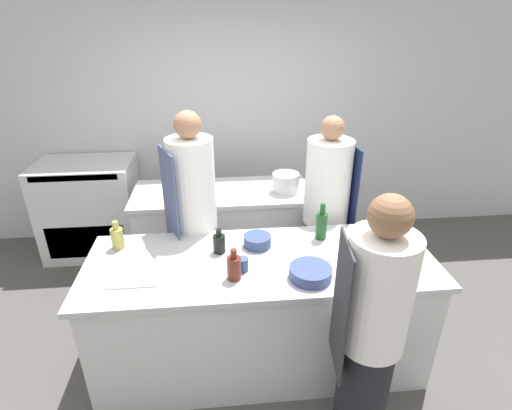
# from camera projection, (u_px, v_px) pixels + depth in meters

# --- Properties ---
(ground_plane) EXTENTS (16.00, 16.00, 0.00)m
(ground_plane) POSITION_uv_depth(u_px,v_px,m) (260.00, 356.00, 3.13)
(ground_plane) COLOR #4C4947
(wall_back) EXTENTS (8.00, 0.06, 2.80)m
(wall_back) POSITION_uv_depth(u_px,v_px,m) (240.00, 116.00, 4.43)
(wall_back) COLOR silver
(wall_back) RESTS_ON ground_plane
(prep_counter) EXTENTS (2.40, 0.87, 0.90)m
(prep_counter) POSITION_uv_depth(u_px,v_px,m) (261.00, 311.00, 2.94)
(prep_counter) COLOR silver
(prep_counter) RESTS_ON ground_plane
(pass_counter) EXTENTS (1.69, 0.69, 0.90)m
(pass_counter) POSITION_uv_depth(u_px,v_px,m) (224.00, 232.00, 3.99)
(pass_counter) COLOR silver
(pass_counter) RESTS_ON ground_plane
(oven_range) EXTENTS (0.99, 0.66, 1.04)m
(oven_range) POSITION_uv_depth(u_px,v_px,m) (91.00, 208.00, 4.33)
(oven_range) COLOR silver
(oven_range) RESTS_ON ground_plane
(chef_at_prep_near) EXTENTS (0.39, 0.37, 1.68)m
(chef_at_prep_near) POSITION_uv_depth(u_px,v_px,m) (370.00, 333.00, 2.20)
(chef_at_prep_near) COLOR black
(chef_at_prep_near) RESTS_ON ground_plane
(chef_at_stove) EXTENTS (0.40, 0.39, 1.71)m
(chef_at_stove) POSITION_uv_depth(u_px,v_px,m) (326.00, 214.00, 3.48)
(chef_at_stove) COLOR black
(chef_at_stove) RESTS_ON ground_plane
(chef_at_pass_far) EXTENTS (0.41, 0.40, 1.82)m
(chef_at_pass_far) POSITION_uv_depth(u_px,v_px,m) (195.00, 224.00, 3.17)
(chef_at_pass_far) COLOR black
(chef_at_pass_far) RESTS_ON ground_plane
(bottle_olive_oil) EXTENTS (0.09, 0.09, 0.21)m
(bottle_olive_oil) POSITION_uv_depth(u_px,v_px,m) (234.00, 267.00, 2.51)
(bottle_olive_oil) COLOR #5B2319
(bottle_olive_oil) RESTS_ON prep_counter
(bottle_vinegar) EXTENTS (0.09, 0.09, 0.21)m
(bottle_vinegar) POSITION_uv_depth(u_px,v_px,m) (117.00, 237.00, 2.85)
(bottle_vinegar) COLOR #B2A84C
(bottle_vinegar) RESTS_ON prep_counter
(bottle_wine) EXTENTS (0.09, 0.09, 0.18)m
(bottle_wine) POSITION_uv_depth(u_px,v_px,m) (219.00, 243.00, 2.80)
(bottle_wine) COLOR black
(bottle_wine) RESTS_ON prep_counter
(bottle_cooking_oil) EXTENTS (0.06, 0.06, 0.19)m
(bottle_cooking_oil) POSITION_uv_depth(u_px,v_px,m) (360.00, 235.00, 2.89)
(bottle_cooking_oil) COLOR silver
(bottle_cooking_oil) RESTS_ON prep_counter
(bottle_sauce) EXTENTS (0.08, 0.08, 0.28)m
(bottle_sauce) POSITION_uv_depth(u_px,v_px,m) (321.00, 225.00, 2.96)
(bottle_sauce) COLOR #19471E
(bottle_sauce) RESTS_ON prep_counter
(bottle_water) EXTENTS (0.07, 0.07, 0.19)m
(bottle_water) POSITION_uv_depth(u_px,v_px,m) (414.00, 273.00, 2.48)
(bottle_water) COLOR #2D5175
(bottle_water) RESTS_ON prep_counter
(bowl_mixing_large) EXTENTS (0.20, 0.20, 0.08)m
(bowl_mixing_large) POSITION_uv_depth(u_px,v_px,m) (257.00, 241.00, 2.89)
(bowl_mixing_large) COLOR navy
(bowl_mixing_large) RESTS_ON prep_counter
(bowl_prep_small) EXTENTS (0.27, 0.27, 0.08)m
(bowl_prep_small) POSITION_uv_depth(u_px,v_px,m) (310.00, 273.00, 2.54)
(bowl_prep_small) COLOR navy
(bowl_prep_small) RESTS_ON prep_counter
(bowl_ceramic_blue) EXTENTS (0.24, 0.24, 0.07)m
(bowl_ceramic_blue) POSITION_uv_depth(u_px,v_px,m) (356.00, 260.00, 2.67)
(bowl_ceramic_blue) COLOR #B7BABC
(bowl_ceramic_blue) RESTS_ON prep_counter
(cup) EXTENTS (0.07, 0.07, 0.09)m
(cup) POSITION_uv_depth(u_px,v_px,m) (243.00, 264.00, 2.61)
(cup) COLOR #33477F
(cup) RESTS_ON prep_counter
(cutting_board) EXTENTS (0.32, 0.27, 0.01)m
(cutting_board) POSITION_uv_depth(u_px,v_px,m) (135.00, 275.00, 2.57)
(cutting_board) COLOR white
(cutting_board) RESTS_ON prep_counter
(stockpot) EXTENTS (0.25, 0.25, 0.18)m
(stockpot) POSITION_uv_depth(u_px,v_px,m) (286.00, 182.00, 3.76)
(stockpot) COLOR silver
(stockpot) RESTS_ON pass_counter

